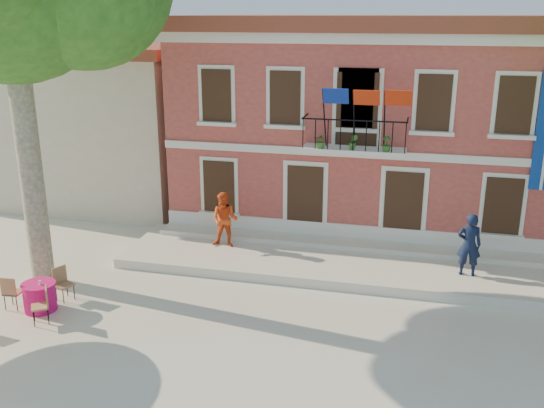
{
  "coord_description": "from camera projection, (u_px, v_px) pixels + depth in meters",
  "views": [
    {
      "loc": [
        3.9,
        -12.99,
        7.58
      ],
      "look_at": [
        -0.13,
        3.5,
        2.21
      ],
      "focal_mm": 40.0,
      "sensor_mm": 36.0,
      "label": 1
    }
  ],
  "objects": [
    {
      "name": "ground",
      "position": [
        244.0,
        329.0,
        15.2
      ],
      "size": [
        90.0,
        90.0,
        0.0
      ],
      "primitive_type": "plane",
      "color": "beige",
      "rests_on": "ground"
    },
    {
      "name": "main_building",
      "position": [
        367.0,
        118.0,
        22.86
      ],
      "size": [
        13.5,
        9.59,
        7.5
      ],
      "color": "#BE5844",
      "rests_on": "ground"
    },
    {
      "name": "pedestrian_orange",
      "position": [
        225.0,
        220.0,
        19.52
      ],
      "size": [
        0.9,
        0.71,
        1.81
      ],
      "primitive_type": "imported",
      "rotation": [
        0.0,
        0.0,
        0.03
      ],
      "color": "#E24B1A",
      "rests_on": "terrace"
    },
    {
      "name": "neighbor_west",
      "position": [
        105.0,
        117.0,
        26.57
      ],
      "size": [
        9.4,
        9.4,
        6.4
      ],
      "color": "beige",
      "rests_on": "ground"
    },
    {
      "name": "pedestrian_navy",
      "position": [
        469.0,
        245.0,
        17.37
      ],
      "size": [
        0.69,
        0.46,
        1.87
      ],
      "primitive_type": "imported",
      "rotation": [
        0.0,
        0.0,
        3.16
      ],
      "color": "#0F1834",
      "rests_on": "terrace"
    },
    {
      "name": "cafe_table_3",
      "position": [
        40.0,
        295.0,
        16.06
      ],
      "size": [
        1.69,
        1.87,
        0.95
      ],
      "color": "#D41478",
      "rests_on": "ground"
    },
    {
      "name": "terrace",
      "position": [
        345.0,
        264.0,
        18.78
      ],
      "size": [
        14.0,
        3.4,
        0.3
      ],
      "primitive_type": "cube",
      "color": "silver",
      "rests_on": "ground"
    }
  ]
}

